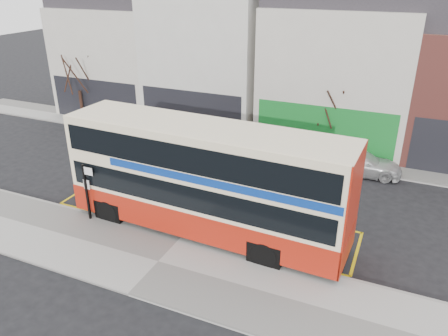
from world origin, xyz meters
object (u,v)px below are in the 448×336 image
at_px(street_tree_left, 76,64).
at_px(car_white, 359,162).
at_px(double_decker_bus, 206,179).
at_px(street_tree_right, 333,96).
at_px(car_silver, 152,137).
at_px(car_grey, 212,140).
at_px(bus_stop_post, 87,187).

bearing_deg(street_tree_left, car_white, -3.60).
relative_size(car_white, street_tree_left, 0.73).
height_order(double_decker_bus, street_tree_right, street_tree_right).
relative_size(car_silver, street_tree_left, 0.65).
distance_m(car_grey, street_tree_right, 7.90).
height_order(double_decker_bus, car_silver, double_decker_bus).
relative_size(car_grey, street_tree_left, 0.62).
distance_m(street_tree_left, street_tree_right, 18.43).
xyz_separation_m(car_grey, car_white, (9.07, 0.15, 0.02)).
xyz_separation_m(car_white, street_tree_left, (-20.54, 1.29, 3.64)).
relative_size(car_white, street_tree_right, 0.85).
distance_m(double_decker_bus, street_tree_left, 18.46).
height_order(car_white, street_tree_left, street_tree_left).
bearing_deg(car_silver, car_white, -96.35).
bearing_deg(street_tree_right, double_decker_bus, -105.60).
bearing_deg(car_grey, double_decker_bus, -170.03).
height_order(bus_stop_post, car_grey, bus_stop_post).
height_order(car_silver, street_tree_right, street_tree_right).
bearing_deg(car_silver, street_tree_left, 60.41).
bearing_deg(street_tree_right, car_silver, -162.56).
bearing_deg(street_tree_right, bus_stop_post, -123.70).
relative_size(double_decker_bus, street_tree_right, 2.27).
bearing_deg(car_white, car_grey, 86.35).
height_order(double_decker_bus, street_tree_left, street_tree_left).
distance_m(car_white, street_tree_left, 20.90).
bearing_deg(double_decker_bus, car_silver, 136.95).
height_order(car_white, street_tree_right, street_tree_right).
distance_m(car_silver, car_white, 12.85).
xyz_separation_m(car_silver, street_tree_left, (-7.75, 2.50, 3.60)).
bearing_deg(car_grey, car_silver, 91.95).
height_order(car_grey, car_white, car_white).
bearing_deg(street_tree_left, bus_stop_post, -48.61).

